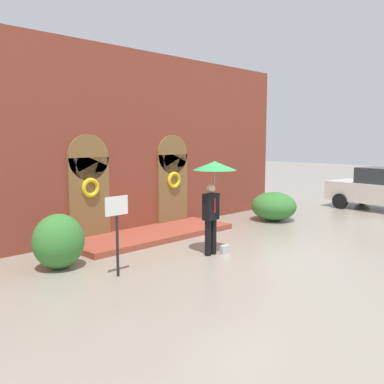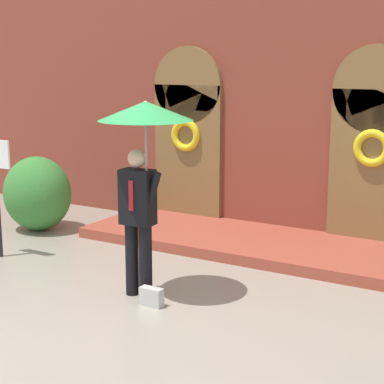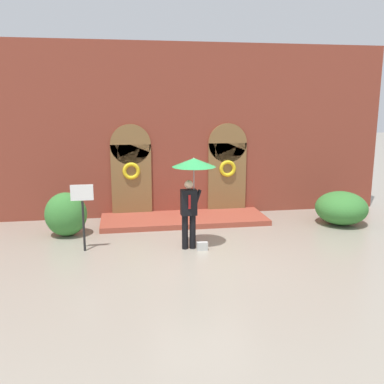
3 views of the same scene
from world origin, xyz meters
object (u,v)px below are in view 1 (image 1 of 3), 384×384
Objects in this scene: handbag at (225,250)px; parked_car at (382,189)px; person_with_umbrella at (214,179)px; shrub_left at (59,241)px; sign_post at (117,223)px; shrub_right at (274,206)px.

parked_car reaches higher than handbag.
person_with_umbrella is 1.90× the size of shrub_left.
parked_car is at bearing -8.94° from shrub_left.
sign_post is 12.67m from parked_car.
person_with_umbrella reaches higher than handbag.
parked_car is at bearing -1.53° from handbag.
handbag is at bearing 178.71° from parked_car.
handbag is 5.03m from shrub_right.
parked_car reaches higher than shrub_right.
shrub_right is 0.38× the size of parked_car.
handbag is 0.16× the size of sign_post.
person_with_umbrella is 0.55× the size of parked_car.
shrub_left is at bearing 153.58° from person_with_umbrella.
parked_car is (12.65, -0.68, -0.28)m from sign_post.
person_with_umbrella reaches higher than shrub_right.
shrub_left is at bearing 152.18° from handbag.
shrub_left is at bearing 178.83° from shrub_right.
person_with_umbrella is at bearing -163.13° from shrub_right.
sign_post is at bearing 176.93° from parked_car.
parked_car is at bearing -2.42° from person_with_umbrella.
sign_post is 1.62m from shrub_left.
shrub_left is 8.29m from shrub_right.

